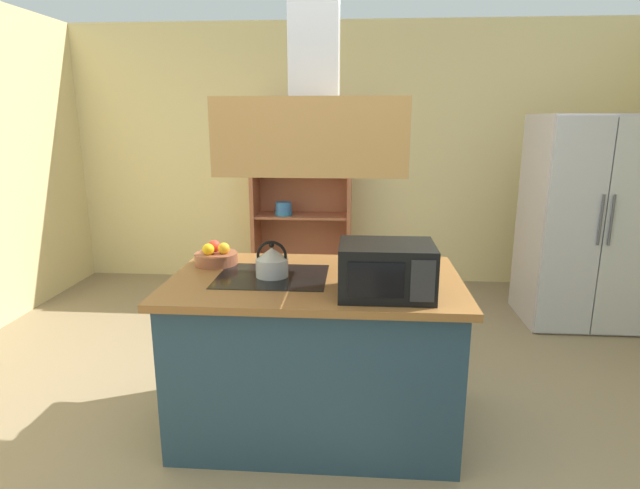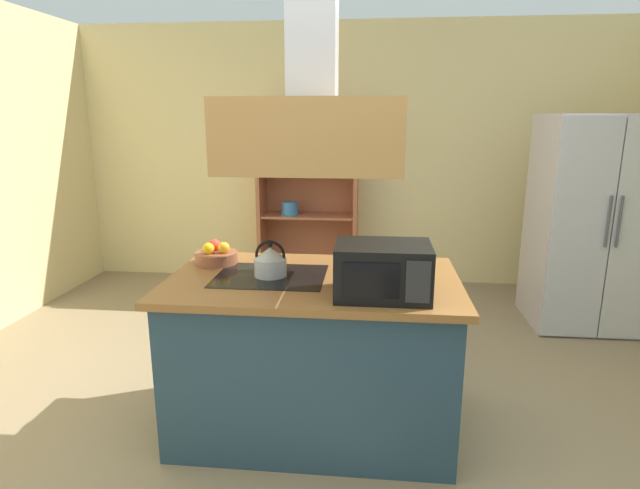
{
  "view_description": "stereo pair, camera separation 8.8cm",
  "coord_description": "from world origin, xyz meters",
  "px_view_note": "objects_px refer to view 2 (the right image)",
  "views": [
    {
      "loc": [
        0.09,
        -2.56,
        1.75
      ],
      "look_at": [
        -0.14,
        0.47,
        1.0
      ],
      "focal_mm": 28.91,
      "sensor_mm": 36.0,
      "label": 1
    },
    {
      "loc": [
        0.18,
        -2.55,
        1.75
      ],
      "look_at": [
        -0.14,
        0.47,
        1.0
      ],
      "focal_mm": 28.91,
      "sensor_mm": 36.0,
      "label": 2
    }
  ],
  "objects_px": {
    "refrigerator": "(592,223)",
    "microwave": "(383,270)",
    "dish_cabinet": "(308,207)",
    "cutting_board": "(395,271)",
    "fruit_bowl": "(216,256)",
    "kettle": "(270,261)"
  },
  "relations": [
    {
      "from": "fruit_bowl",
      "to": "kettle",
      "type": "bearing_deg",
      "value": -30.42
    },
    {
      "from": "cutting_board",
      "to": "microwave",
      "type": "height_order",
      "value": "microwave"
    },
    {
      "from": "dish_cabinet",
      "to": "cutting_board",
      "type": "distance_m",
      "value": 2.66
    },
    {
      "from": "microwave",
      "to": "fruit_bowl",
      "type": "relative_size",
      "value": 1.82
    },
    {
      "from": "refrigerator",
      "to": "microwave",
      "type": "xyz_separation_m",
      "value": [
        -1.78,
        -2.03,
        0.14
      ]
    },
    {
      "from": "microwave",
      "to": "dish_cabinet",
      "type": "bearing_deg",
      "value": 104.11
    },
    {
      "from": "dish_cabinet",
      "to": "cutting_board",
      "type": "bearing_deg",
      "value": -72.21
    },
    {
      "from": "kettle",
      "to": "microwave",
      "type": "distance_m",
      "value": 0.66
    },
    {
      "from": "cutting_board",
      "to": "kettle",
      "type": "bearing_deg",
      "value": -169.18
    },
    {
      "from": "cutting_board",
      "to": "fruit_bowl",
      "type": "relative_size",
      "value": 1.35
    },
    {
      "from": "fruit_bowl",
      "to": "cutting_board",
      "type": "bearing_deg",
      "value": -4.74
    },
    {
      "from": "cutting_board",
      "to": "fruit_bowl",
      "type": "height_order",
      "value": "fruit_bowl"
    },
    {
      "from": "dish_cabinet",
      "to": "refrigerator",
      "type": "bearing_deg",
      "value": -19.5
    },
    {
      "from": "microwave",
      "to": "fruit_bowl",
      "type": "height_order",
      "value": "microwave"
    },
    {
      "from": "kettle",
      "to": "dish_cabinet",
      "type": "bearing_deg",
      "value": 92.71
    },
    {
      "from": "dish_cabinet",
      "to": "fruit_bowl",
      "type": "height_order",
      "value": "dish_cabinet"
    },
    {
      "from": "refrigerator",
      "to": "microwave",
      "type": "distance_m",
      "value": 2.7
    },
    {
      "from": "dish_cabinet",
      "to": "microwave",
      "type": "height_order",
      "value": "dish_cabinet"
    },
    {
      "from": "cutting_board",
      "to": "refrigerator",
      "type": "bearing_deg",
      "value": 44.02
    },
    {
      "from": "refrigerator",
      "to": "dish_cabinet",
      "type": "xyz_separation_m",
      "value": [
        -2.51,
        0.89,
        -0.06
      ]
    },
    {
      "from": "cutting_board",
      "to": "fruit_bowl",
      "type": "distance_m",
      "value": 1.06
    },
    {
      "from": "fruit_bowl",
      "to": "dish_cabinet",
      "type": "bearing_deg",
      "value": 84.23
    }
  ]
}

